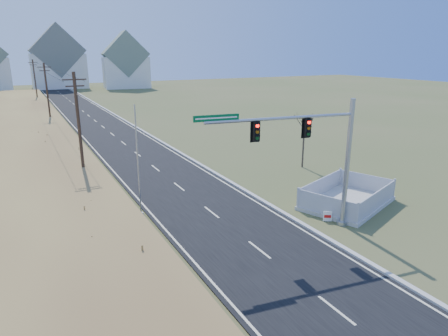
# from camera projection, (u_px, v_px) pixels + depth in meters

# --- Properties ---
(ground) EXTENTS (260.00, 260.00, 0.00)m
(ground) POSITION_uv_depth(u_px,v_px,m) (241.00, 236.00, 23.56)
(ground) COLOR #475227
(ground) RESTS_ON ground
(road) EXTENTS (8.00, 180.00, 0.06)m
(road) POSITION_uv_depth(u_px,v_px,m) (91.00, 117.00, 66.10)
(road) COLOR black
(road) RESTS_ON ground
(curb) EXTENTS (0.30, 180.00, 0.18)m
(curb) POSITION_uv_depth(u_px,v_px,m) (116.00, 115.00, 67.93)
(curb) COLOR #B2AFA8
(curb) RESTS_ON ground
(utility_pole_near) EXTENTS (1.80, 0.26, 9.00)m
(utility_pole_near) POSITION_uv_depth(u_px,v_px,m) (79.00, 127.00, 32.12)
(utility_pole_near) COLOR #422D1E
(utility_pole_near) RESTS_ON ground
(utility_pole_mid) EXTENTS (1.80, 0.26, 9.00)m
(utility_pole_mid) POSITION_uv_depth(u_px,v_px,m) (47.00, 94.00, 57.66)
(utility_pole_mid) COLOR #422D1E
(utility_pole_mid) RESTS_ON ground
(utility_pole_far) EXTENTS (1.80, 0.26, 9.00)m
(utility_pole_far) POSITION_uv_depth(u_px,v_px,m) (35.00, 81.00, 83.19)
(utility_pole_far) COLOR #422D1E
(utility_pole_far) RESTS_ON ground
(condo_n) EXTENTS (15.27, 10.20, 18.54)m
(condo_n) POSITION_uv_depth(u_px,v_px,m) (58.00, 62.00, 117.63)
(condo_n) COLOR white
(condo_n) RESTS_ON ground
(condo_ne) EXTENTS (14.12, 10.51, 16.52)m
(condo_ne) POSITION_uv_depth(u_px,v_px,m) (126.00, 65.00, 119.04)
(condo_ne) COLOR white
(condo_ne) RESTS_ON ground
(traffic_signal_mast) EXTENTS (9.85, 1.61, 7.90)m
(traffic_signal_mast) POSITION_uv_depth(u_px,v_px,m) (321.00, 153.00, 23.22)
(traffic_signal_mast) COLOR #9EA0A5
(traffic_signal_mast) RESTS_ON ground
(fence_enclosure) EXTENTS (7.81, 6.61, 1.52)m
(fence_enclosure) POSITION_uv_depth(u_px,v_px,m) (347.00, 201.00, 28.36)
(fence_enclosure) COLOR #B7B5AD
(fence_enclosure) RESTS_ON ground
(open_sign) EXTENTS (0.48, 0.34, 0.67)m
(open_sign) POSITION_uv_depth(u_px,v_px,m) (328.00, 216.00, 25.53)
(open_sign) COLOR white
(open_sign) RESTS_ON ground
(flagpole) EXTENTS (0.33, 0.33, 7.36)m
(flagpole) POSITION_uv_depth(u_px,v_px,m) (139.00, 173.00, 25.88)
(flagpole) COLOR #B7B5AD
(flagpole) RESTS_ON ground
(bare_tree) EXTENTS (2.03, 2.03, 5.37)m
(bare_tree) POSITION_uv_depth(u_px,v_px,m) (305.00, 122.00, 36.48)
(bare_tree) COLOR #4C3F33
(bare_tree) RESTS_ON ground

